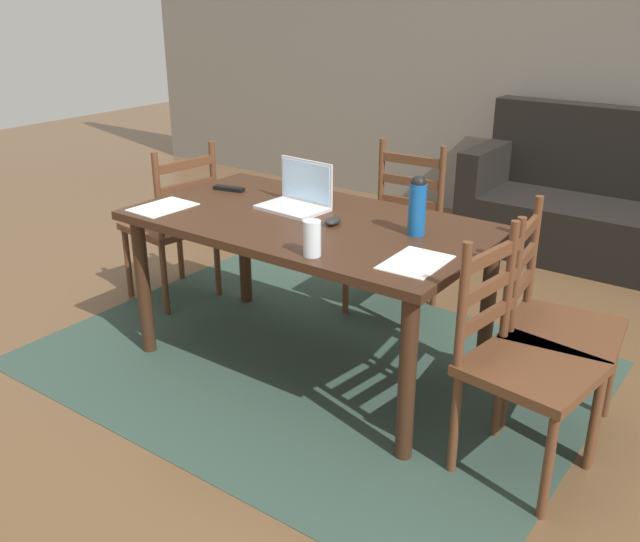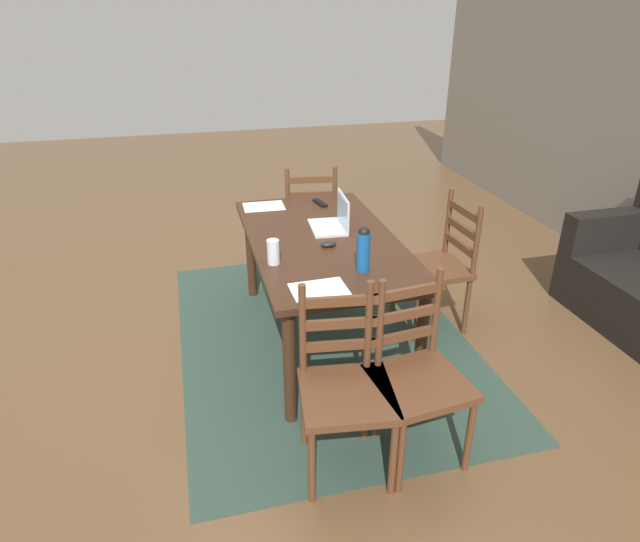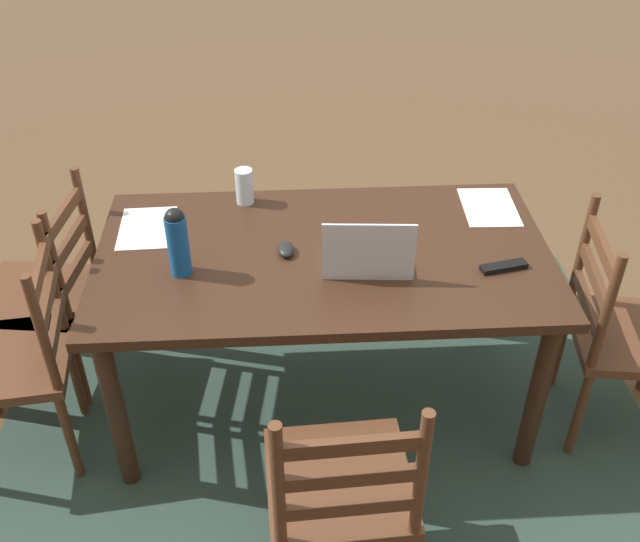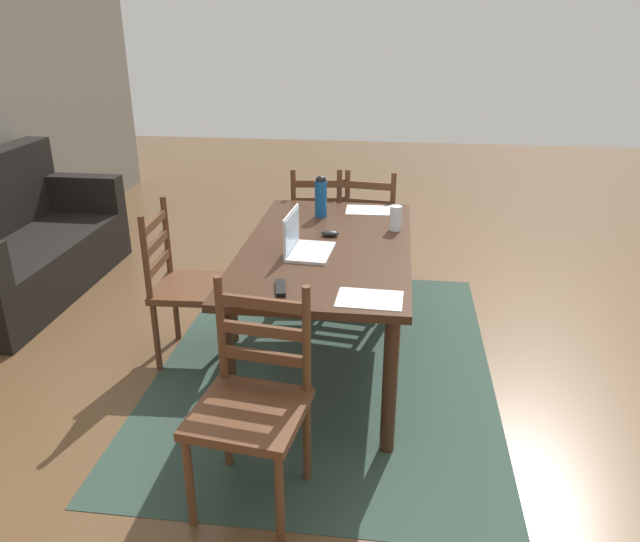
{
  "view_description": "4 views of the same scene",
  "coord_description": "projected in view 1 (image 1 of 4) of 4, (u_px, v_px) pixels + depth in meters",
  "views": [
    {
      "loc": [
        1.85,
        -2.47,
        1.76
      ],
      "look_at": [
        0.01,
        0.08,
        0.48
      ],
      "focal_mm": 39.22,
      "sensor_mm": 36.0,
      "label": 1
    },
    {
      "loc": [
        3.13,
        -0.82,
        2.13
      ],
      "look_at": [
        -0.03,
        -0.01,
        0.51
      ],
      "focal_mm": 30.81,
      "sensor_mm": 36.0,
      "label": 2
    },
    {
      "loc": [
        0.14,
        2.21,
        2.3
      ],
      "look_at": [
        0.01,
        -0.1,
        0.6
      ],
      "focal_mm": 41.17,
      "sensor_mm": 36.0,
      "label": 3
    },
    {
      "loc": [
        -3.19,
        -0.37,
        1.95
      ],
      "look_at": [
        -0.07,
        0.03,
        0.63
      ],
      "focal_mm": 34.58,
      "sensor_mm": 36.0,
      "label": 4
    }
  ],
  "objects": [
    {
      "name": "paper_stack_left",
      "position": [
        416.0,
        262.0,
        2.72
      ],
      "size": [
        0.22,
        0.3,
        0.0
      ],
      "primitive_type": "cube",
      "rotation": [
        0.0,
        0.0,
        0.03
      ],
      "color": "white",
      "rests_on": "dining_table"
    },
    {
      "name": "ground_plane",
      "position": [
        309.0,
        363.0,
        3.52
      ],
      "size": [
        14.0,
        14.0,
        0.0
      ],
      "primitive_type": "plane",
      "color": "brown"
    },
    {
      "name": "drinking_glass",
      "position": [
        312.0,
        238.0,
        2.77
      ],
      "size": [
        0.07,
        0.07,
        0.15
      ],
      "primitive_type": "cylinder",
      "color": "silver",
      "rests_on": "dining_table"
    },
    {
      "name": "wall_back",
      "position": [
        540.0,
        46.0,
        5.16
      ],
      "size": [
        8.0,
        0.12,
        2.7
      ],
      "primitive_type": "cube",
      "color": "slate",
      "rests_on": "ground"
    },
    {
      "name": "tv_remote",
      "position": [
        229.0,
        189.0,
        3.68
      ],
      "size": [
        0.18,
        0.08,
        0.02
      ],
      "primitive_type": "cube",
      "rotation": [
        0.0,
        0.0,
        1.78
      ],
      "color": "black",
      "rests_on": "dining_table"
    },
    {
      "name": "paper_stack_right",
      "position": [
        163.0,
        207.0,
        3.4
      ],
      "size": [
        0.22,
        0.3,
        0.0
      ],
      "primitive_type": "cube",
      "rotation": [
        0.0,
        0.0,
        -0.04
      ],
      "color": "white",
      "rests_on": "dining_table"
    },
    {
      "name": "couch",
      "position": [
        604.0,
        207.0,
        4.79
      ],
      "size": [
        1.8,
        0.8,
        1.0
      ],
      "color": "black",
      "rests_on": "ground"
    },
    {
      "name": "chair_right_far",
      "position": [
        554.0,
        327.0,
        2.87
      ],
      "size": [
        0.49,
        0.49,
        0.95
      ],
      "color": "#56331E",
      "rests_on": "ground"
    },
    {
      "name": "chair_far_head",
      "position": [
        396.0,
        232.0,
        3.97
      ],
      "size": [
        0.46,
        0.46,
        0.95
      ],
      "color": "#56331E",
      "rests_on": "ground"
    },
    {
      "name": "area_rug",
      "position": [
        309.0,
        362.0,
        3.52
      ],
      "size": [
        2.66,
        1.93,
        0.01
      ],
      "primitive_type": "cube",
      "color": "#2D4238",
      "rests_on": "ground"
    },
    {
      "name": "dining_table",
      "position": [
        309.0,
        238.0,
        3.27
      ],
      "size": [
        1.67,
        0.92,
        0.76
      ],
      "color": "#382114",
      "rests_on": "ground"
    },
    {
      "name": "chair_right_near",
      "position": [
        522.0,
        362.0,
        2.6
      ],
      "size": [
        0.49,
        0.49,
        0.95
      ],
      "color": "#56331E",
      "rests_on": "ground"
    },
    {
      "name": "chair_left_far",
      "position": [
        173.0,
        225.0,
        4.09
      ],
      "size": [
        0.5,
        0.5,
        0.95
      ],
      "color": "#56331E",
      "rests_on": "ground"
    },
    {
      "name": "computer_mouse",
      "position": [
        333.0,
        221.0,
        3.15
      ],
      "size": [
        0.06,
        0.1,
        0.03
      ],
      "primitive_type": "ellipsoid",
      "rotation": [
        0.0,
        0.0,
        0.05
      ],
      "color": "black",
      "rests_on": "dining_table"
    },
    {
      "name": "water_bottle",
      "position": [
        417.0,
        205.0,
        2.98
      ],
      "size": [
        0.08,
        0.08,
        0.26
      ],
      "color": "#145199",
      "rests_on": "dining_table"
    },
    {
      "name": "laptop",
      "position": [
        299.0,
        196.0,
        3.38
      ],
      "size": [
        0.33,
        0.24,
        0.23
      ],
      "color": "silver",
      "rests_on": "dining_table"
    }
  ]
}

